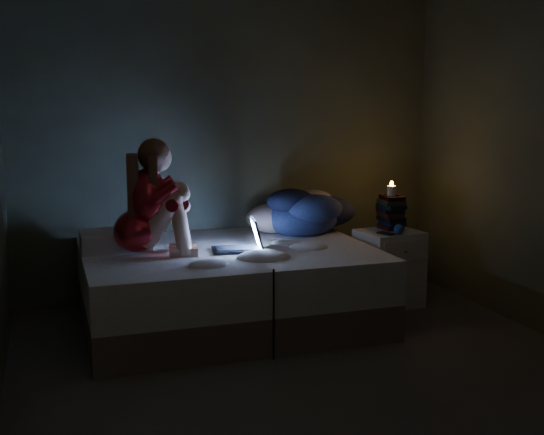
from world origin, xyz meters
name	(u,v)px	position (x,y,z in m)	size (l,w,h in m)	color
floor	(316,375)	(0.00, 0.00, -0.01)	(3.60, 3.80, 0.02)	#4A4441
wall_back	(232,142)	(0.00, 1.91, 1.30)	(3.60, 0.02, 2.60)	#35392D
bed	(229,286)	(-0.26, 1.10, 0.29)	(2.08, 1.56, 0.57)	beige
pillow	(115,241)	(-1.04, 1.30, 0.64)	(0.49, 0.35, 0.14)	white
woman	(136,198)	(-0.91, 1.07, 0.98)	(0.51, 0.33, 0.82)	maroon
laptop	(236,234)	(-0.22, 0.99, 0.70)	(0.35, 0.25, 0.25)	black
clothes_pile	(301,210)	(0.46, 1.47, 0.77)	(0.65, 0.52, 0.39)	navy
nightstand	(389,268)	(1.10, 1.15, 0.31)	(0.46, 0.41, 0.61)	silver
book_stack	(391,215)	(1.14, 1.22, 0.73)	(0.19, 0.25, 0.23)	black
candle	(391,196)	(1.14, 1.22, 0.88)	(0.07, 0.07, 0.08)	beige
phone	(384,233)	(0.99, 1.05, 0.62)	(0.07, 0.14, 0.01)	black
blue_orb	(397,230)	(1.07, 1.00, 0.65)	(0.08, 0.08, 0.08)	#1B4493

